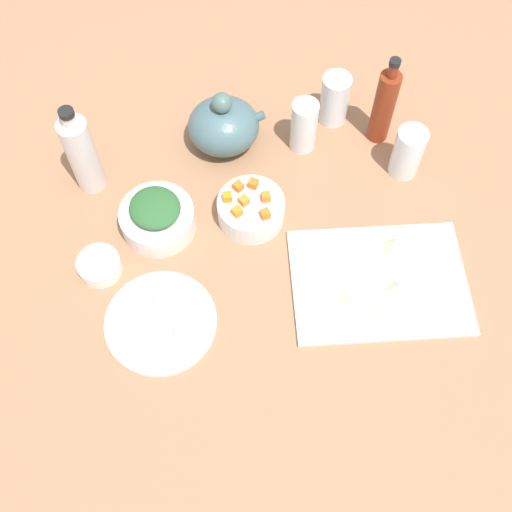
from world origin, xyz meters
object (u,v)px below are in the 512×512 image
at_px(drinking_glass_0, 304,126).
at_px(teapot, 224,126).
at_px(bowl_greens, 158,219).
at_px(bottle_1, 82,154).
at_px(drinking_glass_1, 335,99).
at_px(plate_tofu, 161,322).
at_px(bowl_carrots, 251,210).
at_px(bottle_0, 384,106).
at_px(drinking_glass_2, 408,152).
at_px(bowl_small_side, 100,266).
at_px(cutting_board, 379,282).

bearing_deg(drinking_glass_0, teapot, 170.62).
distance_m(bowl_greens, teapot, 0.26).
xyz_separation_m(teapot, bottle_1, (-0.30, -0.07, 0.04)).
relative_size(drinking_glass_0, drinking_glass_1, 1.03).
bearing_deg(plate_tofu, bowl_carrots, 47.07).
distance_m(bottle_1, drinking_glass_0, 0.48).
relative_size(plate_tofu, bottle_0, 0.95).
xyz_separation_m(teapot, drinking_glass_0, (0.18, -0.03, 0.01)).
height_order(bottle_1, drinking_glass_2, bottle_1).
height_order(plate_tofu, bowl_small_side, bowl_small_side).
distance_m(plate_tofu, drinking_glass_0, 0.53).
height_order(plate_tofu, bowl_greens, bowl_greens).
xyz_separation_m(bowl_small_side, teapot, (0.29, 0.30, 0.04)).
xyz_separation_m(bottle_0, drinking_glass_0, (-0.18, -0.00, -0.03)).
xyz_separation_m(bowl_carrots, drinking_glass_1, (0.22, 0.25, 0.04)).
bearing_deg(drinking_glass_1, teapot, -171.14).
bearing_deg(drinking_glass_0, bowl_carrots, -128.31).
relative_size(bowl_carrots, bowl_small_side, 1.62).
distance_m(bowl_carrots, bowl_small_side, 0.33).
bearing_deg(bowl_greens, teapot, 51.75).
bearing_deg(bowl_carrots, bowl_small_side, -164.81).
relative_size(cutting_board, bowl_small_side, 4.03).
bearing_deg(bowl_small_side, drinking_glass_2, 13.90).
bearing_deg(bottle_1, bowl_carrots, -21.93).
bearing_deg(drinking_glass_2, bottle_1, 175.37).
relative_size(bottle_0, drinking_glass_0, 1.78).
distance_m(bowl_carrots, teapot, 0.21).
bearing_deg(teapot, drinking_glass_0, -9.38).
xyz_separation_m(bowl_greens, bottle_1, (-0.14, 0.13, 0.07)).
height_order(cutting_board, bottle_0, bottle_0).
distance_m(bowl_small_side, drinking_glass_0, 0.54).
distance_m(teapot, drinking_glass_2, 0.41).
bearing_deg(teapot, drinking_glass_1, 8.86).
bearing_deg(drinking_glass_2, drinking_glass_0, 154.77).
relative_size(bowl_small_side, bottle_1, 0.37).
relative_size(cutting_board, bottle_0, 1.52).
relative_size(bottle_1, drinking_glass_0, 1.79).
bearing_deg(bowl_carrots, bottle_0, 29.88).
distance_m(cutting_board, bowl_carrots, 0.31).
xyz_separation_m(drinking_glass_0, drinking_glass_1, (0.08, 0.07, -0.00)).
distance_m(bottle_0, drinking_glass_0, 0.18).
bearing_deg(bowl_carrots, drinking_glass_1, 47.90).
relative_size(plate_tofu, drinking_glass_1, 1.74).
bearing_deg(drinking_glass_1, plate_tofu, -132.50).
distance_m(plate_tofu, drinking_glass_2, 0.64).
relative_size(bowl_small_side, bottle_0, 0.38).
xyz_separation_m(bottle_1, drinking_glass_2, (0.69, -0.06, -0.04)).
distance_m(teapot, bottle_0, 0.35).
bearing_deg(bottle_1, cutting_board, -29.80).
xyz_separation_m(bottle_0, drinking_glass_2, (0.04, -0.10, -0.04)).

